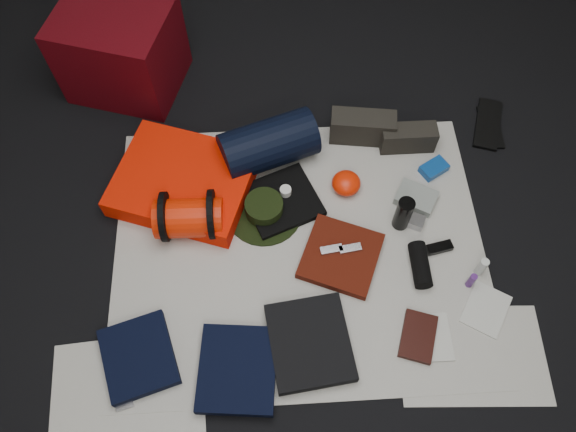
{
  "coord_description": "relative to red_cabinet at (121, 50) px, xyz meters",
  "views": [
    {
      "loc": [
        -0.11,
        -1.04,
        2.21
      ],
      "look_at": [
        -0.04,
        0.11,
        0.1
      ],
      "focal_mm": 35.0,
      "sensor_mm": 36.0,
      "label": 1
    }
  ],
  "objects": [
    {
      "name": "floor",
      "position": [
        0.8,
        -1.01,
        -0.23
      ],
      "size": [
        4.5,
        4.5,
        0.02
      ],
      "primitive_type": "cube",
      "color": "black",
      "rests_on": "ground"
    },
    {
      "name": "newspaper_mat",
      "position": [
        0.8,
        -1.01,
        -0.21
      ],
      "size": [
        1.6,
        1.3,
        0.01
      ],
      "primitive_type": "cube",
      "color": "silver",
      "rests_on": "floor"
    },
    {
      "name": "newspaper_sheet_front_left",
      "position": [
        0.1,
        -1.56,
        -0.21
      ],
      "size": [
        0.61,
        0.44,
        0.0
      ],
      "primitive_type": "cube",
      "rotation": [
        0.0,
        0.0,
        0.07
      ],
      "color": "silver",
      "rests_on": "floor"
    },
    {
      "name": "newspaper_sheet_front_right",
      "position": [
        1.45,
        -1.51,
        -0.21
      ],
      "size": [
        0.6,
        0.43,
        0.0
      ],
      "primitive_type": "cube",
      "rotation": [
        0.0,
        0.0,
        -0.05
      ],
      "color": "silver",
      "rests_on": "floor"
    },
    {
      "name": "red_cabinet",
      "position": [
        0.0,
        0.0,
        0.0
      ],
      "size": [
        0.62,
        0.57,
        0.43
      ],
      "primitive_type": "cube",
      "rotation": [
        0.0,
        0.0,
        -0.31
      ],
      "color": "#4E050C",
      "rests_on": "floor"
    },
    {
      "name": "sleeping_pad",
      "position": [
        0.3,
        -0.67,
        -0.16
      ],
      "size": [
        0.71,
        0.65,
        0.11
      ],
      "primitive_type": "cube",
      "rotation": [
        0.0,
        0.0,
        -0.34
      ],
      "color": "#F91C02",
      "rests_on": "newspaper_mat"
    },
    {
      "name": "stuff_sack",
      "position": [
        0.33,
        -0.88,
        -0.12
      ],
      "size": [
        0.29,
        0.18,
        0.17
      ],
      "primitive_type": "cylinder",
      "rotation": [
        0.0,
        1.57,
        -0.02
      ],
      "color": "red",
      "rests_on": "newspaper_mat"
    },
    {
      "name": "sack_strap_left",
      "position": [
        0.23,
        -0.88,
        -0.1
      ],
      "size": [
        0.02,
        0.22,
        0.22
      ],
      "primitive_type": "cylinder",
      "rotation": [
        0.0,
        1.57,
        0.0
      ],
      "color": "black",
      "rests_on": "newspaper_mat"
    },
    {
      "name": "sack_strap_right",
      "position": [
        0.43,
        -0.88,
        -0.1
      ],
      "size": [
        0.03,
        0.22,
        0.22
      ],
      "primitive_type": "cylinder",
      "rotation": [
        0.0,
        1.57,
        0.0
      ],
      "color": "black",
      "rests_on": "newspaper_mat"
    },
    {
      "name": "navy_duffel",
      "position": [
        0.69,
        -0.53,
        -0.1
      ],
      "size": [
        0.48,
        0.35,
        0.23
      ],
      "primitive_type": "cylinder",
      "rotation": [
        0.0,
        1.57,
        0.33
      ],
      "color": "black",
      "rests_on": "newspaper_mat"
    },
    {
      "name": "boonie_brim",
      "position": [
        0.66,
        -0.82,
        -0.2
      ],
      "size": [
        0.39,
        0.39,
        0.01
      ],
      "primitive_type": "cylinder",
      "rotation": [
        0.0,
        0.0,
        0.15
      ],
      "color": "black",
      "rests_on": "newspaper_mat"
    },
    {
      "name": "boonie_crown",
      "position": [
        0.66,
        -0.82,
        -0.16
      ],
      "size": [
        0.17,
        0.17,
        0.07
      ],
      "primitive_type": "cylinder",
      "color": "black",
      "rests_on": "boonie_brim"
    },
    {
      "name": "hiking_boot_left",
      "position": [
        1.14,
        -0.43,
        -0.13
      ],
      "size": [
        0.32,
        0.16,
        0.15
      ],
      "primitive_type": "cube",
      "rotation": [
        0.0,
        0.0,
        -0.14
      ],
      "color": "black",
      "rests_on": "newspaper_mat"
    },
    {
      "name": "hiking_boot_right",
      "position": [
        1.35,
        -0.49,
        -0.14
      ],
      "size": [
        0.26,
        0.1,
        0.13
      ],
      "primitive_type": "cube",
      "rotation": [
        0.0,
        0.0,
        -0.0
      ],
      "color": "black",
      "rests_on": "newspaper_mat"
    },
    {
      "name": "flip_flop_left",
      "position": [
        1.78,
        -0.41,
        -0.21
      ],
      "size": [
        0.11,
        0.26,
        0.01
      ],
      "primitive_type": "cube",
      "rotation": [
        0.0,
        0.0,
        -0.04
      ],
      "color": "black",
      "rests_on": "floor"
    },
    {
      "name": "flip_flop_right",
      "position": [
        1.77,
        -0.39,
        -0.21
      ],
      "size": [
        0.21,
        0.33,
        0.02
      ],
      "primitive_type": "cube",
      "rotation": [
        0.0,
        0.0,
        -0.33
      ],
      "color": "black",
      "rests_on": "floor"
    },
    {
      "name": "trousers_navy_a",
      "position": [
        0.14,
        -1.45,
        -0.19
      ],
      "size": [
        0.34,
        0.37,
        0.05
      ],
      "primitive_type": "cube",
      "rotation": [
        0.0,
        0.0,
        0.29
      ],
      "color": "black",
      "rests_on": "newspaper_mat"
    },
    {
      "name": "trousers_navy_b",
      "position": [
        0.53,
        -1.52,
        -0.18
      ],
      "size": [
        0.33,
        0.36,
        0.05
      ],
      "primitive_type": "cube",
      "rotation": [
        0.0,
        0.0,
        -0.1
      ],
      "color": "black",
      "rests_on": "newspaper_mat"
    },
    {
      "name": "trousers_charcoal",
      "position": [
        0.81,
        -1.43,
        -0.18
      ],
      "size": [
        0.35,
        0.39,
        0.06
      ],
      "primitive_type": "cube",
      "rotation": [
        0.0,
        0.0,
        0.12
      ],
      "color": "black",
      "rests_on": "newspaper_mat"
    },
    {
      "name": "black_tshirt",
      "position": [
        0.74,
        -0.77,
        -0.19
      ],
      "size": [
        0.4,
        0.39,
        0.03
      ],
      "primitive_type": "cube",
      "rotation": [
        0.0,
        0.0,
        0.38
      ],
      "color": "black",
      "rests_on": "newspaper_mat"
    },
    {
      "name": "red_shirt",
      "position": [
        0.98,
        -1.06,
        -0.19
      ],
      "size": [
        0.4,
        0.4,
        0.04
      ],
      "primitive_type": "cube",
      "rotation": [
        0.0,
        0.0,
        -0.4
      ],
      "color": "#4B1308",
      "rests_on": "newspaper_mat"
    },
    {
      "name": "orange_stuff_sack",
      "position": [
        1.04,
        -0.71,
        -0.17
      ],
      "size": [
        0.14,
        0.14,
        0.09
      ],
      "primitive_type": "ellipsoid",
      "rotation": [
        0.0,
        0.0,
        0.08
      ],
      "color": "red",
      "rests_on": "newspaper_mat"
    },
    {
      "name": "first_aid_pouch",
      "position": [
        1.35,
        -0.8,
        -0.19
      ],
      "size": [
        0.21,
        0.2,
        0.04
      ],
      "primitive_type": "cube",
      "rotation": [
        0.0,
        0.0,
        -0.52
      ],
      "color": "gray",
      "rests_on": "newspaper_mat"
    },
    {
      "name": "water_bottle",
      "position": [
        1.26,
        -0.91,
        -0.12
      ],
      "size": [
        0.08,
        0.08,
        0.18
      ],
      "primitive_type": "cylinder",
      "rotation": [
        0.0,
        0.0,
        0.06
      ],
      "color": "black",
      "rests_on": "newspaper_mat"
    },
    {
      "name": "speaker",
      "position": [
        1.3,
        -1.13,
        -0.17
      ],
      "size": [
        0.08,
        0.19,
        0.08
      ],
      "primitive_type": "cylinder",
      "rotation": [
        1.57,
        0.0,
        -0.0
      ],
      "color": "black",
      "rests_on": "newspaper_mat"
    },
    {
      "name": "compact_camera",
      "position": [
        1.31,
        -0.91,
        -0.19
      ],
      "size": [
        0.12,
        0.1,
        0.04
      ],
      "primitive_type": "cube",
      "rotation": [
        0.0,
        0.0,
        -0.46
      ],
      "color": "#ACABB0",
      "rests_on": "newspaper_mat"
    },
    {
      "name": "cyan_case",
      "position": [
        1.46,
        -0.64,
        -0.19
      ],
      "size": [
        0.15,
        0.13,
        0.04
      ],
      "primitive_type": "cube",
      "rotation": [
        0.0,
        0.0,
        0.53
      ],
      "color": "navy",
      "rests_on": "newspaper_mat"
    },
    {
      "name": "toiletry_purple",
      "position": [
        1.5,
        -1.22,
        -0.17
      ],
      "size": [
        0.03,
        0.03,
        0.09
      ],
      "primitive_type": "cylinder",
      "rotation": [
        0.0,
        0.0,
        0.09
      ],
      "color": "#502371",
      "rests_on": "newspaper_mat"
    },
    {
      "name": "toiletry_clear",
      "position": [
        1.55,
        -1.16,
        -0.16
      ],
      "size": [
        0.05,
        0.05,
        0.11
      ],
      "primitive_type": "cylinder",
      "rotation": [
        0.0,
        0.0,
        0.33
      ],
      "color": "silver",
      "rests_on": "newspaper_mat"
    },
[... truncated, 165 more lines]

